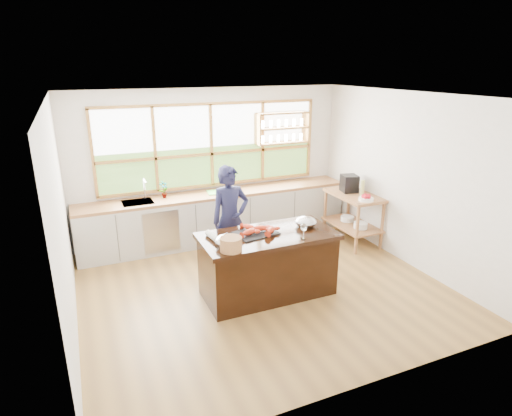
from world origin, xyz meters
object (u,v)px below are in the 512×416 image
island (268,264)px  cook (230,219)px  wicker_basket (231,244)px  espresso_machine (349,183)px

island → cook: cook is taller
island → wicker_basket: wicker_basket is taller
cook → wicker_basket: 1.32m
cook → island: bearing=-81.1°
cook → wicker_basket: cook is taller
espresso_machine → wicker_basket: 3.24m
cook → wicker_basket: bearing=-113.3°
wicker_basket → espresso_machine: bearing=29.1°
wicker_basket → island: bearing=25.7°
cook → wicker_basket: size_ratio=6.09×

